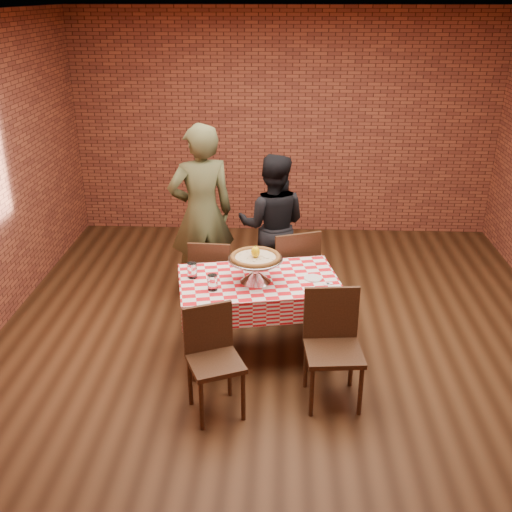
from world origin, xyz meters
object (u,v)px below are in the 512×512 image
Objects in this scene: pizza_stand at (255,270)px; condiment_caddy at (260,256)px; chair_near_right at (334,351)px; chair_far_right at (290,270)px; diner_olive at (202,214)px; chair_near_left at (215,365)px; water_glass_right at (192,270)px; water_glass_left at (213,282)px; chair_far_left at (213,278)px; table at (259,318)px; diner_black at (273,225)px; pizza at (255,258)px.

condiment_caddy is (0.02, 0.37, -0.03)m from pizza_stand.
chair_far_right reaches higher than chair_near_right.
chair_near_right is at bearing 103.28° from diner_olive.
chair_near_left is 0.92× the size of chair_far_right.
water_glass_right is at bearing 174.79° from pizza_stand.
chair_far_right is (0.65, 1.03, -0.35)m from water_glass_left.
chair_far_left is at bearing -9.83° from chair_far_right.
pizza_stand is 0.37m from condiment_caddy.
pizza_stand is at bearing -122.47° from table.
diner_black is (0.73, 0.14, -0.17)m from diner_olive.
water_glass_left is 0.07× the size of diner_olive.
pizza is 3.18× the size of water_glass_left.
condiment_caddy is 0.70m from chair_far_left.
water_glass_right is at bearing 71.42° from diner_olive.
water_glass_left is 0.15× the size of chair_far_left.
diner_black is at bearing 61.99° from condiment_caddy.
diner_olive is at bearing -68.17° from chair_far_left.
diner_olive is (-1.25, 1.80, 0.48)m from chair_near_right.
chair_near_left is at bearing 78.22° from diner_olive.
diner_olive reaches higher than chair_near_right.
chair_far_left reaches higher than table.
table is 0.56m from condiment_caddy.
water_glass_right is 0.66m from condiment_caddy.
condiment_caddy is (0.02, 0.37, -0.14)m from pizza.
diner_black reaches higher than chair_near_right.
chair_near_left is at bearing -126.14° from condiment_caddy.
pizza_stand is 0.52× the size of chair_near_right.
chair_near_left is at bearing -71.68° from water_glass_right.
condiment_caddy reaches higher than water_glass_right.
condiment_caddy is 1.22m from chair_near_right.
water_glass_left reaches higher than chair_near_left.
diner_black is (0.09, 1.28, 0.40)m from table.
diner_olive is (-0.06, 1.14, 0.11)m from water_glass_right.
chair_far_left is at bearing 124.52° from chair_near_right.
chair_near_left is 2.08m from diner_olive.
chair_far_right is 0.59m from diner_black.
water_glass_right is 1.44m from diner_black.
pizza_stand is 3.56× the size of water_glass_left.
water_glass_left is 0.31m from water_glass_right.
chair_near_right is 1.71m from chair_far_left.
water_glass_left is 0.74m from chair_near_left.
chair_far_right reaches higher than chair_far_left.
pizza_stand is 0.95m from chair_near_left.
chair_near_left is 0.56× the size of diner_black.
diner_black is (0.12, 1.33, -0.21)m from pizza.
water_glass_left and water_glass_right have the same top height.
chair_near_right is (1.19, -0.67, -0.36)m from water_glass_right.
water_glass_right is at bearing 84.60° from chair_far_left.
diner_olive is (-0.63, 0.81, 0.11)m from condiment_caddy.
chair_near_right is at bearing -46.91° from table.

